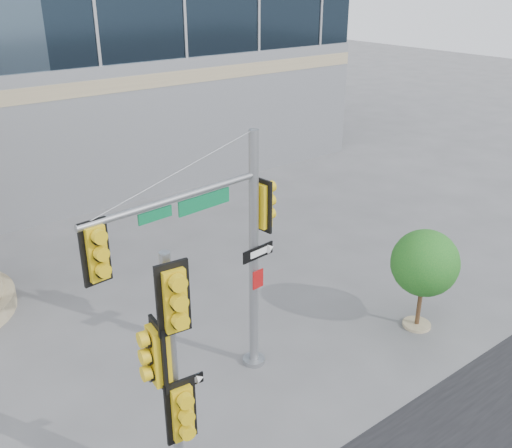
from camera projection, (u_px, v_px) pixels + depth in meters
ground at (287, 394)px, 13.86m from camera, size 120.00×120.00×0.00m
main_signal_pole at (217, 242)px, 12.75m from camera, size 4.85×0.91×6.25m
secondary_signal_pole at (172, 368)px, 9.89m from camera, size 0.91×0.74×5.30m
street_tree at (425, 265)px, 15.79m from camera, size 1.93×1.88×3.00m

